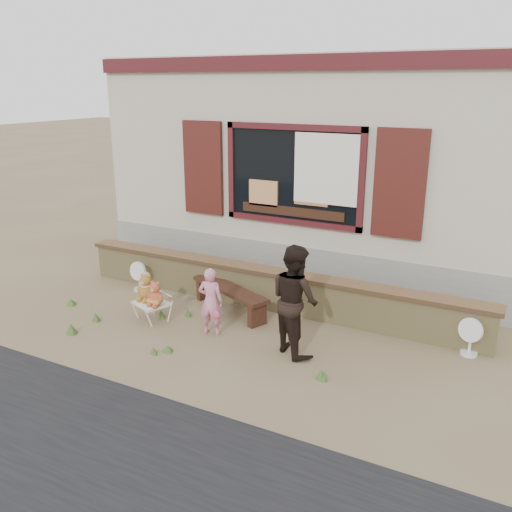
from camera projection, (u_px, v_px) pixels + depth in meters
The scene contains 12 objects.
ground at pixel (237, 330), 8.12m from camera, with size 80.00×80.00×0.00m, color brown.
shopfront at pixel (342, 160), 11.30m from camera, with size 8.04×5.13×4.00m.
brick_wall at pixel (267, 288), 8.86m from camera, with size 7.10×0.36×0.67m.
bench at pixel (230, 294), 8.71m from camera, with size 1.62×0.96×0.41m.
folding_chair at pixel (152, 304), 8.40m from camera, with size 0.61×0.57×0.30m.
teddy_bear_left at pixel (146, 286), 8.42m from camera, with size 0.32×0.28×0.44m, color brown, non-canonical shape.
teddy_bear_right at pixel (156, 293), 8.23m from camera, with size 0.29×0.25×0.39m, color brown, non-canonical shape.
child at pixel (211, 301), 7.86m from camera, with size 0.37×0.24×1.02m, color pink.
adult at pixel (295, 300), 7.26m from camera, with size 0.74×0.58×1.53m, color black.
fan_left at pixel (139, 276), 9.61m from camera, with size 0.34×0.23×0.54m.
fan_right at pixel (471, 336), 7.31m from camera, with size 0.35×0.23×0.54m.
grass_tufts at pixel (147, 330), 7.98m from camera, with size 4.73×1.47×0.16m.
Camera 1 is at (3.68, -6.43, 3.53)m, focal length 38.00 mm.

